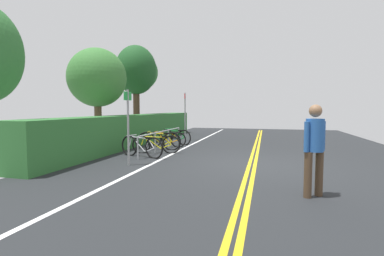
# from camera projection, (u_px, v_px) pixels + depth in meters

# --- Properties ---
(ground_plane) EXTENTS (29.29, 11.11, 0.05)m
(ground_plane) POSITION_uv_depth(u_px,v_px,m) (252.00, 165.00, 8.21)
(ground_plane) COLOR #232628
(centre_line_yellow_inner) EXTENTS (26.36, 0.10, 0.00)m
(centre_line_yellow_inner) POSITION_uv_depth(u_px,v_px,m) (255.00, 164.00, 8.19)
(centre_line_yellow_inner) COLOR gold
(centre_line_yellow_inner) RESTS_ON ground_plane
(centre_line_yellow_outer) EXTENTS (26.36, 0.10, 0.00)m
(centre_line_yellow_outer) POSITION_uv_depth(u_px,v_px,m) (250.00, 164.00, 8.23)
(centre_line_yellow_outer) COLOR gold
(centre_line_yellow_outer) RESTS_ON ground_plane
(bike_lane_stripe_white) EXTENTS (26.36, 0.12, 0.00)m
(bike_lane_stripe_white) POSITION_uv_depth(u_px,v_px,m) (161.00, 159.00, 8.94)
(bike_lane_stripe_white) COLOR white
(bike_lane_stripe_white) RESTS_ON ground_plane
(bike_rack) EXTENTS (4.43, 0.05, 0.75)m
(bike_rack) POSITION_uv_depth(u_px,v_px,m) (162.00, 136.00, 11.05)
(bike_rack) COLOR #9EA0A5
(bike_rack) RESTS_ON ground_plane
(bicycle_0) EXTENTS (0.65, 1.76, 0.75)m
(bicycle_0) POSITION_uv_depth(u_px,v_px,m) (141.00, 147.00, 9.40)
(bicycle_0) COLOR black
(bicycle_0) RESTS_ON ground_plane
(bicycle_1) EXTENTS (0.57, 1.73, 0.70)m
(bicycle_1) POSITION_uv_depth(u_px,v_px,m) (156.00, 144.00, 10.18)
(bicycle_1) COLOR black
(bicycle_1) RESTS_ON ground_plane
(bicycle_2) EXTENTS (0.49, 1.73, 0.75)m
(bicycle_2) POSITION_uv_depth(u_px,v_px,m) (159.00, 141.00, 11.02)
(bicycle_2) COLOR black
(bicycle_2) RESTS_ON ground_plane
(bicycle_3) EXTENTS (0.46, 1.72, 0.69)m
(bicycle_3) POSITION_uv_depth(u_px,v_px,m) (166.00, 139.00, 11.87)
(bicycle_3) COLOR black
(bicycle_3) RESTS_ON ground_plane
(bicycle_4) EXTENTS (0.62, 1.63, 0.73)m
(bicycle_4) POSITION_uv_depth(u_px,v_px,m) (175.00, 137.00, 12.74)
(bicycle_4) COLOR black
(bicycle_4) RESTS_ON ground_plane
(pedestrian) EXTENTS (0.34, 0.40, 1.70)m
(pedestrian) POSITION_uv_depth(u_px,v_px,m) (315.00, 144.00, 5.11)
(pedestrian) COLOR #4C3826
(pedestrian) RESTS_ON ground_plane
(sign_post_near) EXTENTS (0.36, 0.06, 2.16)m
(sign_post_near) POSITION_uv_depth(u_px,v_px,m) (128.00, 120.00, 7.96)
(sign_post_near) COLOR gray
(sign_post_near) RESTS_ON ground_plane
(sign_post_far) EXTENTS (0.36, 0.10, 2.42)m
(sign_post_far) POSITION_uv_depth(u_px,v_px,m) (185.00, 112.00, 14.06)
(sign_post_far) COLOR gray
(sign_post_far) RESTS_ON ground_plane
(hedge_backdrop) EXTENTS (13.38, 1.07, 1.34)m
(hedge_backdrop) POSITION_uv_depth(u_px,v_px,m) (136.00, 129.00, 12.96)
(hedge_backdrop) COLOR #2D6B30
(hedge_backdrop) RESTS_ON ground_plane
(tree_mid) EXTENTS (2.39, 2.39, 4.11)m
(tree_mid) POSITION_uv_depth(u_px,v_px,m) (97.00, 78.00, 11.59)
(tree_mid) COLOR brown
(tree_mid) RESTS_ON ground_plane
(tree_far_right) EXTENTS (2.15, 2.15, 4.95)m
(tree_far_right) POSITION_uv_depth(u_px,v_px,m) (136.00, 71.00, 14.82)
(tree_far_right) COLOR #473323
(tree_far_right) RESTS_ON ground_plane
(tree_extra) EXTENTS (2.50, 2.50, 5.00)m
(tree_extra) POSITION_uv_depth(u_px,v_px,m) (137.00, 73.00, 17.12)
(tree_extra) COLOR #473323
(tree_extra) RESTS_ON ground_plane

